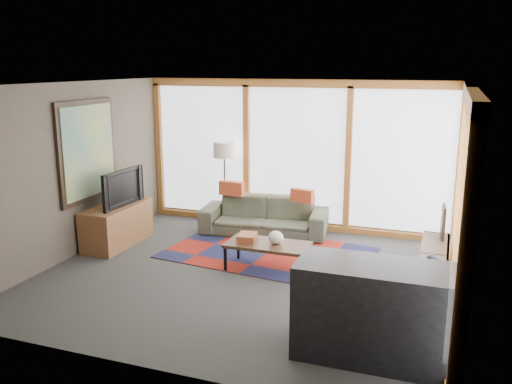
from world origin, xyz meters
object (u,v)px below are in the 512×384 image
(bookshelf, at_px, (433,272))
(sofa, at_px, (264,216))
(television, at_px, (118,187))
(bar_counter, at_px, (374,311))
(floor_lamp, at_px, (225,185))
(tv_console, at_px, (117,225))
(coffee_table, at_px, (268,256))

(bookshelf, bearing_deg, sofa, 151.26)
(television, xyz_separation_m, bar_counter, (4.33, -2.12, -0.46))
(bar_counter, bearing_deg, bookshelf, 75.04)
(floor_lamp, height_order, television, floor_lamp)
(floor_lamp, xyz_separation_m, tv_console, (-1.23, -1.53, -0.44))
(sofa, bearing_deg, bookshelf, -35.68)
(bookshelf, distance_m, tv_console, 4.86)
(tv_console, bearing_deg, sofa, 33.80)
(television, distance_m, bar_counter, 4.84)
(floor_lamp, distance_m, television, 1.93)
(sofa, relative_size, floor_lamp, 1.40)
(bookshelf, height_order, tv_console, tv_console)
(bar_counter, bearing_deg, television, 153.53)
(sofa, distance_m, television, 2.48)
(bookshelf, height_order, bar_counter, bar_counter)
(television, relative_size, bar_counter, 0.67)
(bookshelf, relative_size, bar_counter, 1.29)
(floor_lamp, height_order, tv_console, floor_lamp)
(tv_console, distance_m, television, 0.62)
(coffee_table, xyz_separation_m, bookshelf, (2.23, 0.03, 0.05))
(coffee_table, bearing_deg, tv_console, 175.23)
(bar_counter, bearing_deg, tv_console, 154.08)
(bookshelf, distance_m, bar_counter, 1.98)
(coffee_table, height_order, bookshelf, bookshelf)
(floor_lamp, bearing_deg, bookshelf, -25.37)
(sofa, distance_m, tv_console, 2.45)
(sofa, xyz_separation_m, bookshelf, (2.82, -1.55, -0.07))
(coffee_table, height_order, bar_counter, bar_counter)
(floor_lamp, bearing_deg, tv_console, -128.66)
(sofa, relative_size, coffee_table, 1.82)
(floor_lamp, xyz_separation_m, television, (-1.19, -1.50, 0.18))
(sofa, height_order, bar_counter, bar_counter)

